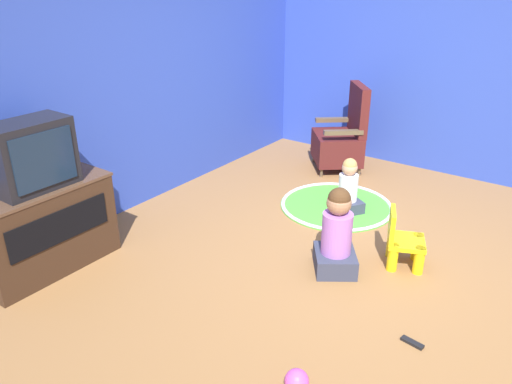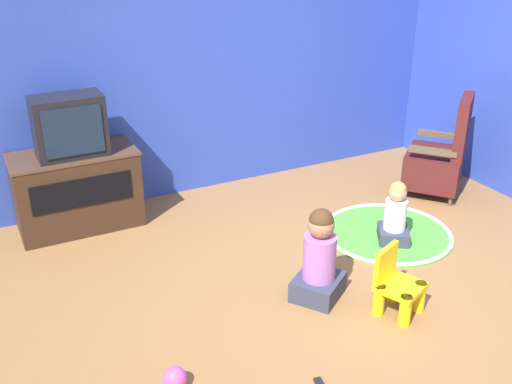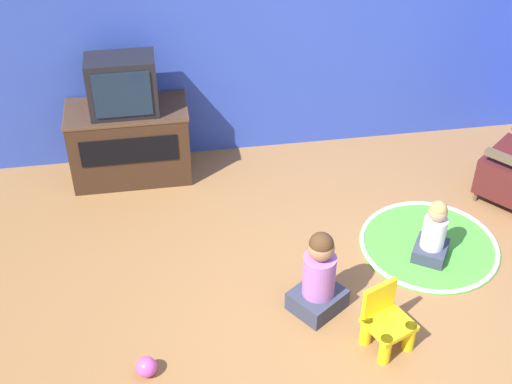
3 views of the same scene
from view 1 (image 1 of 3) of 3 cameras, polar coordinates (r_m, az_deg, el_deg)
name	(u,v)px [view 1 (image 1 of 3)]	position (r m, az deg, el deg)	size (l,w,h in m)	color
ground_plane	(354,262)	(4.26, 11.09, -7.85)	(30.00, 30.00, 0.00)	olive
wall_back	(126,71)	(4.99, -14.61, 13.28)	(5.58, 0.12, 2.70)	#2D47B2
wall_right	(493,59)	(6.04, 25.44, 13.55)	(0.12, 5.42, 2.70)	#2D47B2
tv_cabinet	(42,226)	(4.31, -23.31, -3.54)	(1.08, 0.54, 0.71)	#382316
television	(31,155)	(4.04, -24.28, 3.84)	(0.58, 0.34, 0.52)	black
black_armchair	(342,139)	(6.07, 9.77, 6.04)	(0.79, 0.78, 1.02)	brown
yellow_kid_chair	(403,244)	(4.24, 16.43, -5.71)	(0.39, 0.38, 0.48)	yellow
play_mat	(336,205)	(5.19, 9.18, -1.51)	(1.15, 1.15, 0.04)	green
child_watching_left	(337,236)	(3.98, 9.20, -4.94)	(0.48, 0.47, 0.72)	#33384C
child_watching_center	(348,189)	(5.00, 10.47, 0.34)	(0.37, 0.38, 0.56)	#33384C
toy_ball	(297,381)	(3.05, 4.68, -20.74)	(0.14, 0.14, 0.14)	#CC4CB2
remote_control	(412,343)	(3.52, 17.43, -16.10)	(0.07, 0.15, 0.02)	black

